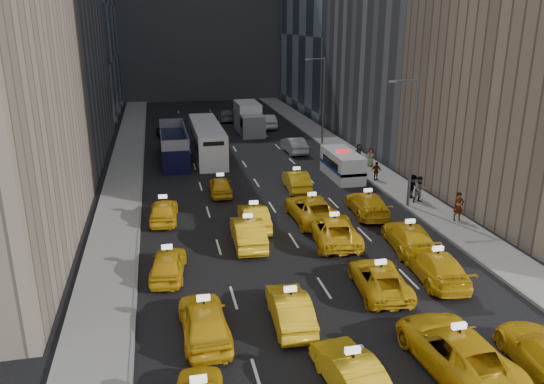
{
  "coord_description": "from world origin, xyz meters",
  "views": [
    {
      "loc": [
        -7.46,
        -20.23,
        12.59
      ],
      "look_at": [
        -0.58,
        11.41,
        2.0
      ],
      "focal_mm": 35.0,
      "sensor_mm": 36.0,
      "label": 1
    }
  ],
  "objects_px": {
    "taxi_1": "(351,373)",
    "nypd_van": "(342,165)",
    "taxi_2": "(456,350)",
    "box_truck": "(249,118)",
    "city_bus": "(207,140)",
    "pedestrian_0": "(458,206)",
    "double_decker": "(174,145)"
  },
  "relations": [
    {
      "from": "nypd_van",
      "to": "box_truck",
      "type": "height_order",
      "value": "box_truck"
    },
    {
      "from": "taxi_1",
      "to": "nypd_van",
      "type": "height_order",
      "value": "nypd_van"
    },
    {
      "from": "pedestrian_0",
      "to": "double_decker",
      "type": "bearing_deg",
      "value": 134.15
    },
    {
      "from": "nypd_van",
      "to": "pedestrian_0",
      "type": "height_order",
      "value": "nypd_van"
    },
    {
      "from": "nypd_van",
      "to": "city_bus",
      "type": "height_order",
      "value": "city_bus"
    },
    {
      "from": "taxi_2",
      "to": "nypd_van",
      "type": "xyz_separation_m",
      "value": [
        4.34,
        25.0,
        0.28
      ]
    },
    {
      "from": "nypd_van",
      "to": "double_decker",
      "type": "distance_m",
      "value": 16.01
    },
    {
      "from": "taxi_1",
      "to": "pedestrian_0",
      "type": "xyz_separation_m",
      "value": [
        12.51,
        14.07,
        0.37
      ]
    },
    {
      "from": "taxi_1",
      "to": "double_decker",
      "type": "height_order",
      "value": "double_decker"
    },
    {
      "from": "box_truck",
      "to": "pedestrian_0",
      "type": "distance_m",
      "value": 32.16
    },
    {
      "from": "city_bus",
      "to": "box_truck",
      "type": "bearing_deg",
      "value": 64.14
    },
    {
      "from": "taxi_2",
      "to": "nypd_van",
      "type": "bearing_deg",
      "value": -103.18
    },
    {
      "from": "taxi_2",
      "to": "double_decker",
      "type": "bearing_deg",
      "value": -78.3
    },
    {
      "from": "city_bus",
      "to": "nypd_van",
      "type": "bearing_deg",
      "value": -39.22
    },
    {
      "from": "city_bus",
      "to": "pedestrian_0",
      "type": "xyz_separation_m",
      "value": [
        14.12,
        -20.94,
        -0.46
      ]
    },
    {
      "from": "taxi_1",
      "to": "nypd_van",
      "type": "xyz_separation_m",
      "value": [
        8.62,
        25.38,
        0.35
      ]
    },
    {
      "from": "taxi_1",
      "to": "double_decker",
      "type": "xyz_separation_m",
      "value": [
        -4.79,
        34.12,
        0.75
      ]
    },
    {
      "from": "double_decker",
      "to": "city_bus",
      "type": "xyz_separation_m",
      "value": [
        3.18,
        0.89,
        0.08
      ]
    },
    {
      "from": "taxi_1",
      "to": "city_bus",
      "type": "xyz_separation_m",
      "value": [
        -1.61,
        35.01,
        0.84
      ]
    },
    {
      "from": "nypd_van",
      "to": "pedestrian_0",
      "type": "relative_size",
      "value": 3.01
    },
    {
      "from": "nypd_van",
      "to": "double_decker",
      "type": "relative_size",
      "value": 0.55
    },
    {
      "from": "taxi_1",
      "to": "nypd_van",
      "type": "relative_size",
      "value": 0.77
    },
    {
      "from": "box_truck",
      "to": "pedestrian_0",
      "type": "xyz_separation_m",
      "value": [
        8.3,
        -31.06,
        -0.58
      ]
    },
    {
      "from": "double_decker",
      "to": "box_truck",
      "type": "distance_m",
      "value": 14.22
    },
    {
      "from": "city_bus",
      "to": "taxi_2",
      "type": "bearing_deg",
      "value": -76.28
    },
    {
      "from": "nypd_van",
      "to": "city_bus",
      "type": "xyz_separation_m",
      "value": [
        -10.23,
        9.63,
        0.48
      ]
    },
    {
      "from": "city_bus",
      "to": "pedestrian_0",
      "type": "relative_size",
      "value": 6.51
    },
    {
      "from": "double_decker",
      "to": "city_bus",
      "type": "relative_size",
      "value": 0.84
    },
    {
      "from": "double_decker",
      "to": "pedestrian_0",
      "type": "xyz_separation_m",
      "value": [
        17.3,
        -20.05,
        -0.38
      ]
    },
    {
      "from": "taxi_2",
      "to": "pedestrian_0",
      "type": "height_order",
      "value": "pedestrian_0"
    },
    {
      "from": "taxi_2",
      "to": "box_truck",
      "type": "height_order",
      "value": "box_truck"
    },
    {
      "from": "taxi_1",
      "to": "double_decker",
      "type": "distance_m",
      "value": 34.47
    }
  ]
}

